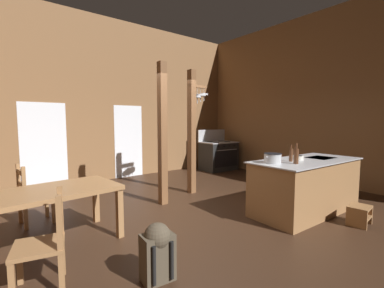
% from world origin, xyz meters
% --- Properties ---
extents(ground_plane, '(8.61, 8.01, 0.10)m').
position_xyz_m(ground_plane, '(0.00, 0.00, -0.05)').
color(ground_plane, '#382316').
extents(wall_back, '(8.61, 0.14, 4.37)m').
position_xyz_m(wall_back, '(0.00, 3.67, 2.19)').
color(wall_back, brown).
rests_on(wall_back, ground_plane).
extents(wall_right, '(0.14, 8.01, 4.37)m').
position_xyz_m(wall_right, '(3.98, 0.00, 2.19)').
color(wall_right, brown).
rests_on(wall_right, ground_plane).
extents(glazed_door_back_left, '(1.00, 0.01, 2.05)m').
position_xyz_m(glazed_door_back_left, '(-1.76, 3.60, 1.02)').
color(glazed_door_back_left, white).
rests_on(glazed_door_back_left, ground_plane).
extents(glazed_panel_back_right, '(0.84, 0.01, 2.05)m').
position_xyz_m(glazed_panel_back_right, '(0.39, 3.60, 1.02)').
color(glazed_panel_back_right, white).
rests_on(glazed_panel_back_right, ground_plane).
extents(kitchen_island, '(2.20, 1.04, 0.93)m').
position_xyz_m(kitchen_island, '(1.60, -1.09, 0.47)').
color(kitchen_island, '#9E7044').
rests_on(kitchen_island, ground_plane).
extents(stove_range, '(1.18, 0.87, 1.32)m').
position_xyz_m(stove_range, '(3.16, 2.75, 0.48)').
color(stove_range, black).
rests_on(stove_range, ground_plane).
extents(support_post_with_pot_rack, '(0.56, 0.25, 2.72)m').
position_xyz_m(support_post_with_pot_rack, '(0.80, 1.13, 1.47)').
color(support_post_with_pot_rack, brown).
rests_on(support_post_with_pot_rack, ground_plane).
extents(support_post_center, '(0.14, 0.14, 2.72)m').
position_xyz_m(support_post_center, '(-0.16, 0.85, 1.36)').
color(support_post_center, brown).
rests_on(support_post_center, ground_plane).
extents(step_stool, '(0.39, 0.32, 0.30)m').
position_xyz_m(step_stool, '(1.69, -1.92, 0.18)').
color(step_stool, '#9E7044').
rests_on(step_stool, ground_plane).
extents(dining_table, '(1.78, 1.05, 0.74)m').
position_xyz_m(dining_table, '(-2.23, 0.28, 0.65)').
color(dining_table, '#9E7044').
rests_on(dining_table, ground_plane).
extents(ladderback_chair_near_window, '(0.53, 0.53, 0.95)m').
position_xyz_m(ladderback_chair_near_window, '(-2.42, -0.66, 0.45)').
color(ladderback_chair_near_window, '#9E7044').
rests_on(ladderback_chair_near_window, ground_plane).
extents(ladderback_chair_by_post, '(0.48, 0.48, 0.95)m').
position_xyz_m(ladderback_chair_by_post, '(-2.30, 1.26, 0.45)').
color(ladderback_chair_by_post, '#9E7044').
rests_on(ladderback_chair_by_post, ground_plane).
extents(backpack, '(0.34, 0.33, 0.60)m').
position_xyz_m(backpack, '(-1.50, -1.21, 0.31)').
color(backpack, '#4C4233').
rests_on(backpack, ground_plane).
extents(stockpot_on_counter, '(0.35, 0.28, 0.16)m').
position_xyz_m(stockpot_on_counter, '(0.82, -0.93, 1.01)').
color(stockpot_on_counter, '#B7BABF').
rests_on(stockpot_on_counter, kitchen_island).
extents(mixing_bowl_on_counter, '(0.19, 0.19, 0.07)m').
position_xyz_m(mixing_bowl_on_counter, '(1.53, -0.96, 0.97)').
color(mixing_bowl_on_counter, silver).
rests_on(mixing_bowl_on_counter, kitchen_island).
extents(bottle_tall_on_counter, '(0.06, 0.06, 0.29)m').
position_xyz_m(bottle_tall_on_counter, '(1.21, -1.02, 1.05)').
color(bottle_tall_on_counter, '#56331E').
rests_on(bottle_tall_on_counter, kitchen_island).
extents(bottle_short_on_counter, '(0.08, 0.08, 0.32)m').
position_xyz_m(bottle_short_on_counter, '(1.06, -1.20, 1.06)').
color(bottle_short_on_counter, '#56331E').
rests_on(bottle_short_on_counter, kitchen_island).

